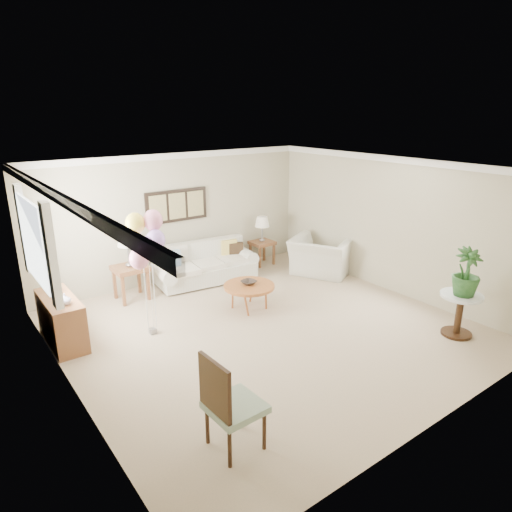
# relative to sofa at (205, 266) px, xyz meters

# --- Properties ---
(ground_plane) EXTENTS (6.00, 6.00, 0.00)m
(ground_plane) POSITION_rel_sofa_xyz_m (-0.32, -2.47, -0.32)
(ground_plane) COLOR tan
(room_shell) EXTENTS (6.04, 6.04, 2.60)m
(room_shell) POSITION_rel_sofa_xyz_m (-0.43, -2.38, 1.31)
(room_shell) COLOR #BEB69A
(room_shell) RESTS_ON ground
(wall_art_triptych) EXTENTS (1.35, 0.06, 0.65)m
(wall_art_triptych) POSITION_rel_sofa_xyz_m (-0.32, 0.49, 1.23)
(wall_art_triptych) COLOR black
(wall_art_triptych) RESTS_ON ground
(sofa) EXTENTS (2.28, 1.03, 0.81)m
(sofa) POSITION_rel_sofa_xyz_m (0.00, 0.00, 0.00)
(sofa) COLOR beige
(sofa) RESTS_ON ground
(end_table_left) EXTENTS (0.60, 0.55, 0.66)m
(end_table_left) POSITION_rel_sofa_xyz_m (-1.59, -0.00, 0.23)
(end_table_left) COLOR brown
(end_table_left) RESTS_ON ground
(end_table_right) EXTENTS (0.50, 0.46, 0.55)m
(end_table_right) POSITION_rel_sofa_xyz_m (1.60, 0.16, 0.14)
(end_table_right) COLOR brown
(end_table_right) RESTS_ON ground
(lamp_left) EXTENTS (0.37, 0.37, 0.66)m
(lamp_left) POSITION_rel_sofa_xyz_m (-1.59, -0.00, 0.84)
(lamp_left) COLOR gray
(lamp_left) RESTS_ON end_table_left
(lamp_right) EXTENTS (0.33, 0.33, 0.58)m
(lamp_right) POSITION_rel_sofa_xyz_m (1.60, 0.16, 0.67)
(lamp_right) COLOR gray
(lamp_right) RESTS_ON end_table_right
(coffee_table) EXTENTS (0.91, 0.91, 0.46)m
(coffee_table) POSITION_rel_sofa_xyz_m (-0.07, -1.67, 0.10)
(coffee_table) COLOR #A36B2E
(coffee_table) RESTS_ON ground
(decor_bowl) EXTENTS (0.30, 0.30, 0.06)m
(decor_bowl) POSITION_rel_sofa_xyz_m (-0.06, -1.63, 0.17)
(decor_bowl) COLOR black
(decor_bowl) RESTS_ON coffee_table
(armchair) EXTENTS (1.50, 1.56, 0.79)m
(armchair) POSITION_rel_sofa_xyz_m (2.24, -1.10, 0.08)
(armchair) COLOR beige
(armchair) RESTS_ON ground
(side_table) EXTENTS (0.64, 0.64, 0.69)m
(side_table) POSITION_rel_sofa_xyz_m (2.00, -4.43, 0.20)
(side_table) COLOR silver
(side_table) RESTS_ON ground
(potted_plant) EXTENTS (0.56, 0.56, 0.75)m
(potted_plant) POSITION_rel_sofa_xyz_m (1.98, -4.45, 0.75)
(potted_plant) COLOR #194418
(potted_plant) RESTS_ON side_table
(accent_chair) EXTENTS (0.56, 0.56, 1.11)m
(accent_chair) POSITION_rel_sofa_xyz_m (-2.31, -4.42, 0.26)
(accent_chair) COLOR gray
(accent_chair) RESTS_ON ground
(credenza) EXTENTS (0.46, 1.20, 0.74)m
(credenza) POSITION_rel_sofa_xyz_m (-3.08, -0.97, 0.05)
(credenza) COLOR brown
(credenza) RESTS_ON ground
(vase_white) EXTENTS (0.20, 0.20, 0.17)m
(vase_white) POSITION_rel_sofa_xyz_m (-3.06, -1.30, 0.51)
(vase_white) COLOR silver
(vase_white) RESTS_ON credenza
(vase_sage) EXTENTS (0.24, 0.24, 0.20)m
(vase_sage) POSITION_rel_sofa_xyz_m (-3.06, -0.67, 0.52)
(vase_sage) COLOR #A5AF9F
(vase_sage) RESTS_ON credenza
(balloon_cluster) EXTENTS (0.62, 0.53, 1.99)m
(balloon_cluster) POSITION_rel_sofa_xyz_m (-1.87, -1.55, 1.27)
(balloon_cluster) COLOR gray
(balloon_cluster) RESTS_ON ground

